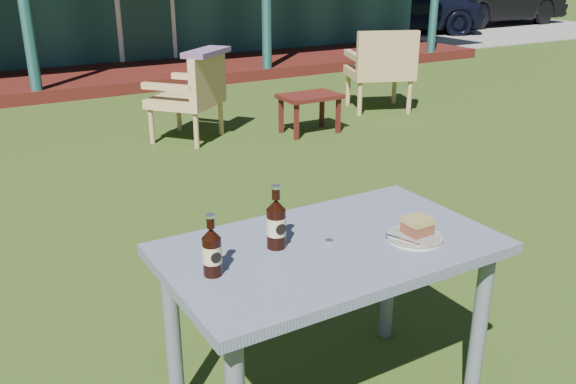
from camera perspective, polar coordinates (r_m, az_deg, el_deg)
ground at (r=3.80m, az=-10.08°, el=-5.52°), size 80.00×80.00×0.00m
gravel_strip at (r=16.60m, az=14.58°, el=14.55°), size 9.00×6.00×0.02m
car_near at (r=15.35m, az=9.86°, el=17.09°), size 4.53×3.45×1.44m
cafe_table at (r=2.24m, az=3.94°, el=-7.18°), size 1.20×0.70×0.72m
plate at (r=2.27m, az=11.75°, el=-4.14°), size 0.20×0.20×0.01m
cake_slice at (r=2.28m, az=12.02°, el=-3.08°), size 0.09×0.09×0.06m
fork at (r=2.22m, az=10.68°, el=-4.43°), size 0.06×0.14×0.00m
cola_bottle_near at (r=2.13m, az=-1.11°, el=-2.92°), size 0.07×0.07×0.23m
cola_bottle_far at (r=1.96m, az=-7.13°, el=-5.51°), size 0.06×0.06×0.21m
bottle_cap at (r=2.21m, az=3.86°, el=-4.59°), size 0.03×0.03×0.01m
armchair_left at (r=6.03m, az=-8.90°, el=9.19°), size 0.85×0.84×0.84m
armchair_right at (r=7.23m, az=8.76°, el=11.59°), size 0.89×0.86×0.94m
floral_throw at (r=5.88m, az=-7.63°, el=12.84°), size 0.60×0.55×0.05m
side_table at (r=6.24m, az=2.06°, el=8.59°), size 0.60×0.40×0.40m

